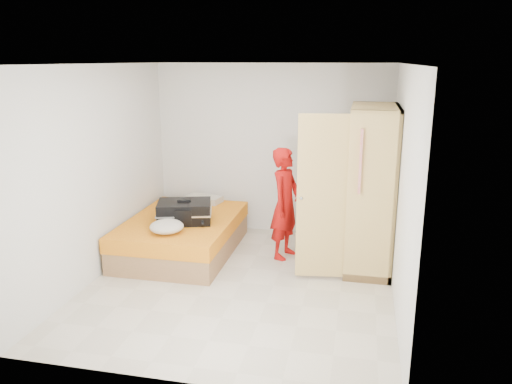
% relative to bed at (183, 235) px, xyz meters
% --- Properties ---
extents(room, '(4.00, 4.02, 2.60)m').
position_rel_bed_xyz_m(room, '(1.05, -0.82, 1.05)').
color(room, beige).
rests_on(room, ground).
extents(bed, '(1.42, 2.02, 0.50)m').
position_rel_bed_xyz_m(bed, '(0.00, 0.00, 0.00)').
color(bed, '#A06F48').
rests_on(bed, ground).
extents(wardrobe, '(1.17, 1.26, 2.10)m').
position_rel_bed_xyz_m(wardrobe, '(2.50, 0.04, 0.75)').
color(wardrobe, tan).
rests_on(wardrobe, ground).
extents(person, '(0.51, 0.64, 1.52)m').
position_rel_bed_xyz_m(person, '(1.43, 0.15, 0.51)').
color(person, red).
rests_on(person, ground).
extents(suitcase, '(0.85, 0.71, 0.31)m').
position_rel_bed_xyz_m(suitcase, '(0.09, -0.13, 0.39)').
color(suitcase, black).
rests_on(suitcase, bed).
extents(round_cushion, '(0.43, 0.43, 0.16)m').
position_rel_bed_xyz_m(round_cushion, '(0.02, -0.61, 0.33)').
color(round_cushion, beige).
rests_on(round_cushion, bed).
extents(pillow, '(0.58, 0.38, 0.10)m').
position_rel_bed_xyz_m(pillow, '(0.05, 0.85, 0.30)').
color(pillow, beige).
rests_on(pillow, bed).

